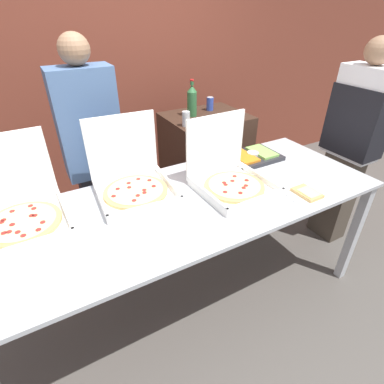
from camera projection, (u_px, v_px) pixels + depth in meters
name	position (u px, v px, depth m)	size (l,w,h in m)	color
ground_plane	(192.00, 296.00, 2.31)	(16.00, 16.00, 0.00)	#514C47
brick_wall_behind	(104.00, 69.00, 2.83)	(10.00, 0.06, 2.80)	brown
buffet_table	(192.00, 211.00, 1.89)	(2.44, 0.93, 0.90)	#B7BABF
pizza_box_near_left	(229.00, 176.00, 1.92)	(0.45, 0.46, 0.43)	white
pizza_box_near_right	(132.00, 180.00, 1.87)	(0.48, 0.50, 0.45)	white
pizza_box_far_right	(18.00, 210.00, 1.60)	(0.46, 0.48, 0.45)	white
paper_plate_front_center	(307.00, 194.00, 1.87)	(0.25, 0.25, 0.03)	white
veggie_tray	(252.00, 156.00, 2.31)	(0.40, 0.30, 0.05)	#28282D
sideboard_podium	(205.00, 167.00, 3.02)	(0.74, 0.60, 1.05)	#382319
soda_bottle	(192.00, 101.00, 2.65)	(0.09, 0.09, 0.32)	#2D6638
soda_can_silver	(186.00, 119.00, 2.46)	(0.07, 0.07, 0.12)	silver
soda_can_colored	(210.00, 104.00, 2.84)	(0.07, 0.07, 0.12)	#334CB2
person_guest_plaid	(95.00, 163.00, 2.19)	(0.40, 0.22, 1.78)	black
person_server_vest	(353.00, 139.00, 2.45)	(0.24, 0.42, 1.74)	#473D33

